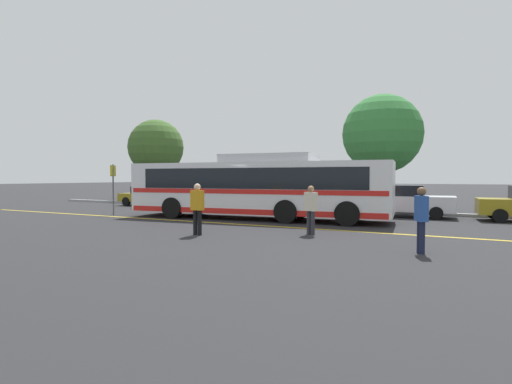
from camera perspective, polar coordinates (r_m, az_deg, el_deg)
The scene contains 14 objects.
ground_plane at distance 19.08m, azimuth -3.06°, elevation -3.74°, with size 220.00×220.00×0.00m, color #262628.
lane_strip_0 at distance 16.73m, azimuth -3.44°, elevation -4.56°, with size 0.20×32.16×0.01m, color gold.
curb_strip at distance 23.77m, azimuth 6.20°, elevation -2.41°, with size 40.16×0.36×0.15m, color #99999E.
transit_bus at distance 18.54m, azimuth 0.06°, elevation 0.78°, with size 12.64×3.77×3.00m.
parked_car_0 at distance 28.36m, azimuth -15.09°, elevation -0.53°, with size 4.02×2.09×1.31m.
parked_car_1 at distance 24.96m, azimuth -5.90°, elevation -0.60°, with size 4.10×2.03×1.53m.
parked_car_2 at distance 22.87m, azimuth 4.61°, elevation -0.97°, with size 4.14×2.00×1.43m.
parked_car_3 at distance 20.90m, azimuth 20.53°, elevation -1.21°, with size 4.52×2.02×1.56m.
pedestrian_0 at distance 11.01m, azimuth 22.53°, elevation -3.15°, with size 0.38×0.47×1.70m.
pedestrian_1 at distance 13.53m, azimuth -8.38°, elevation -1.95°, with size 0.44×0.25×1.74m.
pedestrian_2 at distance 13.64m, azimuth 7.84°, elevation -2.12°, with size 0.47×0.34×1.66m.
bus_stop_sign at distance 21.63m, azimuth -19.74°, elevation 1.18°, with size 0.07×0.40×2.61m.
tree_0 at distance 35.89m, azimuth -14.10°, elevation 6.21°, with size 4.76×4.76×6.94m.
tree_1 at distance 25.81m, azimuth 17.59°, elevation 7.91°, with size 4.80×4.80×7.00m.
Camera 1 is at (9.53, -16.41, 1.95)m, focal length 28.00 mm.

